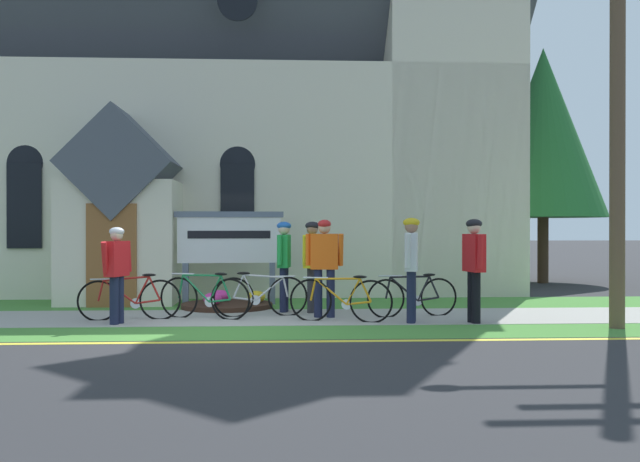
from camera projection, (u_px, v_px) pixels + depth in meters
ground at (229, 304)px, 14.88m from camera, size 140.00×140.00×0.00m
sidewalk_slab at (226, 317)px, 12.58m from camera, size 32.00×2.28×0.01m
grass_verge at (216, 333)px, 10.73m from camera, size 32.00×1.41×0.01m
church_lawn at (234, 304)px, 14.82m from camera, size 24.00×2.21×0.01m
curb_paint_stripe at (210, 342)px, 9.88m from camera, size 28.00×0.16×0.01m
church_building at (263, 105)px, 20.90m from camera, size 13.97×12.54×14.73m
church_sign at (229, 241)px, 14.65m from camera, size 2.26×0.28×1.95m
flower_bed at (228, 304)px, 14.07m from camera, size 1.82×1.82×0.34m
bicycle_orange at (205, 297)px, 12.42m from camera, size 1.65×0.64×0.84m
bicycle_yellow at (260, 296)px, 12.74m from camera, size 1.71×0.27×0.83m
bicycle_silver at (413, 296)px, 12.71m from camera, size 1.70×0.36×0.80m
bicycle_black at (130, 299)px, 12.24m from camera, size 1.76×0.23×0.83m
bicycle_red at (341, 299)px, 12.02m from camera, size 1.74×0.51×0.82m
cyclist_in_orange_jersey at (474, 261)px, 11.84m from camera, size 0.32×0.79×1.76m
cyclist_in_green_jersey at (117, 268)px, 11.70m from camera, size 0.36×0.70×1.62m
cyclist_in_yellow_jersey at (411, 260)px, 11.90m from camera, size 0.33×0.73×1.78m
cyclist_in_white_jersey at (324, 260)px, 12.55m from camera, size 0.67×0.32×1.75m
cyclist_in_red_jersey at (284, 259)px, 13.39m from camera, size 0.31×0.70×1.72m
cyclist_in_blue_jersey at (312, 259)px, 13.28m from camera, size 0.39×0.71×1.73m
utility_pole at (611, 51)px, 11.23m from camera, size 3.12×0.28×8.01m
roadside_conifer at (543, 133)px, 20.43m from camera, size 3.62×3.62×6.83m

